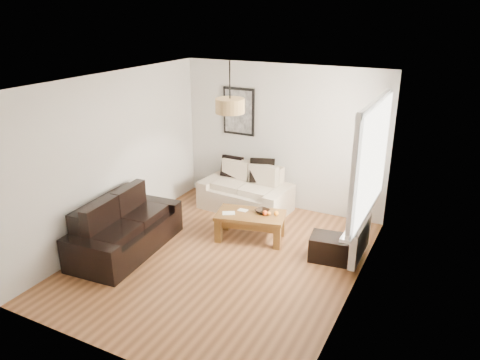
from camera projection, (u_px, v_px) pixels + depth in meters
The scene contains 21 objects.
floor at pixel (222, 259), 6.74m from camera, with size 4.50×4.50×0.00m, color brown.
ceiling at pixel (219, 81), 5.82m from camera, with size 3.80×4.50×0.00m, color white, non-canonical shape.
wall_back at pixel (282, 138), 8.15m from camera, with size 3.80×0.04×2.60m, color silver, non-canonical shape.
wall_front at pixel (106, 249), 4.40m from camera, with size 3.80×0.04×2.60m, color silver, non-canonical shape.
wall_left at pixel (114, 157), 7.08m from camera, with size 0.04×4.50×2.60m, color silver, non-canonical shape.
wall_right at pixel (358, 202), 5.47m from camera, with size 0.04×4.50×2.60m, color silver, non-canonical shape.
window_bay at pixel (372, 159), 6.05m from camera, with size 0.14×1.90×1.60m, color white, non-canonical shape.
radiator at pixel (360, 240), 6.50m from camera, with size 0.10×0.90×0.52m, color white.
poster at pixel (239, 111), 8.35m from camera, with size 0.62×0.04×0.87m, color black, non-canonical shape.
pendant_shade at pixel (230, 106), 6.20m from camera, with size 0.40×0.40×0.20m, color tan.
loveseat_cream at pixel (246, 189), 8.29m from camera, with size 1.59×0.87×0.79m, color beige, non-canonical shape.
sofa_leather at pixel (125, 226), 6.87m from camera, with size 1.85×0.90×0.80m, color black, non-canonical shape.
coffee_table at pixel (250, 226), 7.27m from camera, with size 1.07×0.58×0.44m, color brown, non-canonical shape.
ottoman at pixel (332, 248), 6.67m from camera, with size 0.65×0.42×0.37m, color black.
cushion_left at pixel (232, 166), 8.50m from camera, with size 0.40×0.12×0.40m, color black.
cushion_right at pixel (262, 170), 8.23m from camera, with size 0.44×0.14×0.44m, color black.
fruit_bowl at pixel (262, 211), 7.22m from camera, with size 0.22×0.22×0.05m, color black.
orange_a at pixel (269, 213), 7.11m from camera, with size 0.06×0.06×0.06m, color orange.
orange_b at pixel (276, 213), 7.11m from camera, with size 0.08×0.08×0.08m, color orange.
orange_c at pixel (265, 213), 7.12m from camera, with size 0.08×0.08×0.08m, color #DD4712.
papers at pixel (229, 213), 7.21m from camera, with size 0.20×0.14×0.01m, color white.
Camera 1 is at (2.92, -5.12, 3.48)m, focal length 34.19 mm.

